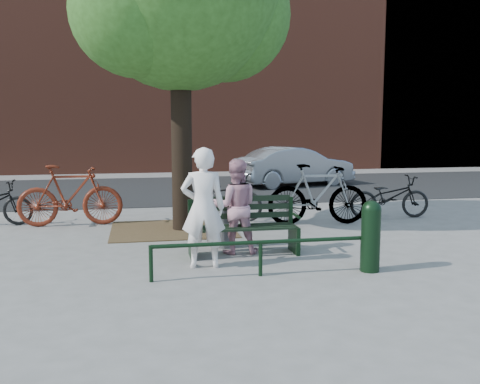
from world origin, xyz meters
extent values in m
plane|color=gray|center=(0.00, 0.00, 0.00)|extent=(90.00, 90.00, 0.00)
cube|color=brown|center=(-1.00, 2.20, 0.01)|extent=(2.40, 2.00, 0.02)
cube|color=black|center=(0.00, 8.50, 0.01)|extent=(40.00, 7.00, 0.01)
cube|color=brown|center=(0.00, 16.00, 6.00)|extent=(45.00, 4.00, 12.00)
cube|color=brown|center=(14.00, 16.00, 7.00)|extent=(10.00, 4.00, 14.00)
cube|color=black|center=(-0.84, 0.00, 0.23)|extent=(0.06, 0.52, 0.45)
cube|color=black|center=(-0.84, 0.23, 0.67)|extent=(0.06, 0.06, 0.44)
cylinder|color=black|center=(-0.84, -0.10, 0.63)|extent=(0.04, 0.36, 0.04)
cube|color=black|center=(0.84, 0.00, 0.23)|extent=(0.06, 0.52, 0.45)
cube|color=black|center=(0.84, 0.23, 0.67)|extent=(0.06, 0.06, 0.44)
cylinder|color=black|center=(0.84, -0.10, 0.63)|extent=(0.04, 0.36, 0.04)
cube|color=black|center=(0.00, 0.00, 0.45)|extent=(1.64, 0.46, 0.04)
cube|color=black|center=(0.00, 0.23, 0.74)|extent=(1.64, 0.03, 0.47)
cylinder|color=black|center=(-1.50, -1.20, 0.25)|extent=(0.06, 0.06, 0.50)
cylinder|color=black|center=(0.00, -1.20, 0.25)|extent=(0.06, 0.06, 0.50)
cylinder|color=black|center=(1.50, -1.20, 0.25)|extent=(0.06, 0.06, 0.50)
cylinder|color=black|center=(0.00, -1.20, 0.48)|extent=(3.00, 0.06, 0.06)
cylinder|color=black|center=(-0.80, 2.20, 1.90)|extent=(0.40, 0.40, 3.80)
sphere|color=#274E18|center=(0.10, 2.50, 4.20)|extent=(2.60, 2.60, 2.60)
sphere|color=#274E18|center=(-1.60, 1.80, 4.10)|extent=(2.40, 2.40, 2.40)
imported|color=white|center=(-0.72, -0.60, 0.89)|extent=(0.69, 0.49, 1.77)
imported|color=#B67D8D|center=(-0.11, 0.15, 0.77)|extent=(0.80, 0.65, 1.53)
cylinder|color=black|center=(1.60, -1.25, 0.44)|extent=(0.28, 0.28, 0.89)
sphere|color=black|center=(1.60, -1.25, 0.89)|extent=(0.28, 0.28, 0.28)
cylinder|color=gray|center=(-0.25, 0.60, 0.37)|extent=(0.35, 0.35, 0.74)
cylinder|color=black|center=(-0.25, 0.60, 0.77)|extent=(0.39, 0.39, 0.05)
imported|color=#5D1B0D|center=(-3.02, 3.01, 0.63)|extent=(2.10, 0.60, 1.26)
imported|color=black|center=(0.19, 3.25, 0.50)|extent=(1.90, 1.74, 1.01)
imported|color=gray|center=(1.99, 2.20, 0.63)|extent=(2.14, 0.75, 1.26)
imported|color=black|center=(3.81, 2.63, 0.47)|extent=(1.84, 0.76, 0.94)
imported|color=gray|center=(3.42, 8.67, 0.65)|extent=(4.13, 2.30, 1.29)
camera|label=1|loc=(-1.62, -8.24, 2.15)|focal=40.00mm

